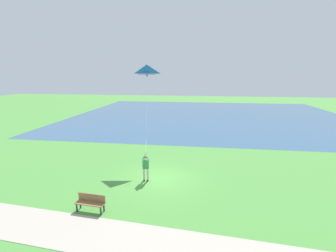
% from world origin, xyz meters
% --- Properties ---
extents(ground_plane, '(120.00, 120.00, 0.00)m').
position_xyz_m(ground_plane, '(0.00, 0.00, 0.00)').
color(ground_plane, '#4C8E3D').
extents(lake_water, '(36.00, 44.00, 0.01)m').
position_xyz_m(lake_water, '(-25.40, 4.00, 0.00)').
color(lake_water, '#385B7F').
rests_on(lake_water, ground).
extents(walkway_path, '(5.30, 32.09, 0.02)m').
position_xyz_m(walkway_path, '(6.42, 2.00, 0.01)').
color(walkway_path, '#ADA393').
rests_on(walkway_path, ground).
extents(person_kite_flyer, '(0.62, 0.52, 1.83)m').
position_xyz_m(person_kite_flyer, '(0.48, -0.85, 1.05)').
color(person_kite_flyer, '#232328').
rests_on(person_kite_flyer, ground).
extents(flying_kite, '(4.48, 1.57, 5.75)m').
position_xyz_m(flying_kite, '(-3.99, -1.69, 7.04)').
color(flying_kite, blue).
extents(park_bench_near_walkway, '(0.57, 1.53, 0.88)m').
position_xyz_m(park_bench_near_walkway, '(4.30, -2.83, 0.51)').
color(park_bench_near_walkway, olive).
rests_on(park_bench_near_walkway, ground).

